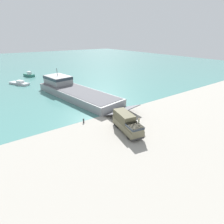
% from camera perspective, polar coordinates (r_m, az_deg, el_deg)
% --- Properties ---
extents(ground_plane, '(240.00, 240.00, 0.00)m').
position_cam_1_polar(ground_plane, '(37.22, 2.46, -2.73)').
color(ground_plane, '#9E998E').
extents(water_surface, '(240.00, 180.00, 0.01)m').
position_cam_1_polar(water_surface, '(123.19, -26.18, 13.71)').
color(water_surface, '#477F7A').
rests_on(water_surface, ground_plane).
extents(landing_craft, '(13.61, 35.84, 7.08)m').
position_cam_1_polar(landing_craft, '(53.64, -12.76, 7.02)').
color(landing_craft, gray).
rests_on(landing_craft, ground_plane).
extents(military_truck, '(3.89, 8.16, 3.34)m').
position_cam_1_polar(military_truck, '(32.49, 4.89, -3.61)').
color(military_truck, '#6B664C').
rests_on(military_truck, ground_plane).
extents(soldier_on_ramp, '(0.48, 0.48, 1.83)m').
position_cam_1_polar(soldier_on_ramp, '(34.61, 8.75, -3.19)').
color(soldier_on_ramp, '#566042').
rests_on(soldier_on_ramp, ground_plane).
extents(moored_boat_b, '(6.08, 8.33, 1.54)m').
position_cam_1_polar(moored_boat_b, '(73.21, -27.97, 8.33)').
color(moored_boat_b, '#B7BABF').
rests_on(moored_boat_b, ground_plane).
extents(moored_boat_c, '(3.96, 5.58, 2.25)m').
position_cam_1_polar(moored_boat_c, '(86.01, -25.46, 10.91)').
color(moored_boat_c, '#2D7060').
rests_on(moored_boat_c, ground_plane).
extents(mooring_bollard, '(0.35, 0.35, 0.91)m').
position_cam_1_polar(mooring_bollard, '(36.58, -9.27, -2.67)').
color(mooring_bollard, '#333338').
rests_on(mooring_bollard, ground_plane).
extents(cargo_crate, '(0.80, 0.87, 0.59)m').
position_cam_1_polar(cargo_crate, '(32.34, 9.88, -6.89)').
color(cargo_crate, '#4C4738').
rests_on(cargo_crate, ground_plane).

